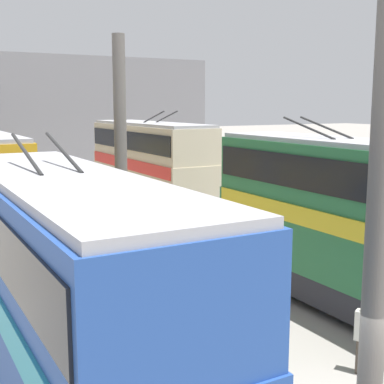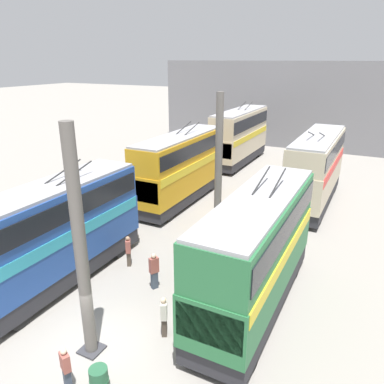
{
  "view_description": "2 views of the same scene",
  "coord_description": "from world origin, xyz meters",
  "px_view_note": "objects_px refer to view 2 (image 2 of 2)",
  "views": [
    {
      "loc": [
        -6.38,
        6.94,
        6.05
      ],
      "look_at": [
        8.6,
        -1.41,
        3.22
      ],
      "focal_mm": 50.0,
      "sensor_mm": 36.0,
      "label": 1
    },
    {
      "loc": [
        -8.43,
        -8.3,
        10.13
      ],
      "look_at": [
        10.42,
        1.36,
        2.56
      ],
      "focal_mm": 35.0,
      "sensor_mm": 36.0,
      "label": 2
    }
  ],
  "objects_px": {
    "bus_right_mid": "(180,165)",
    "person_by_right_row": "(128,250)",
    "person_by_left_row": "(164,315)",
    "bus_left_near": "(257,247)",
    "person_aisle_midway": "(154,270)",
    "oil_drum": "(99,380)",
    "bus_right_near": "(56,228)",
    "bus_right_far": "(240,134)",
    "person_aisle_foreground": "(66,367)",
    "bus_left_far": "(316,166)"
  },
  "relations": [
    {
      "from": "bus_right_mid",
      "to": "person_by_right_row",
      "type": "height_order",
      "value": "bus_right_mid"
    },
    {
      "from": "bus_right_mid",
      "to": "person_by_left_row",
      "type": "relative_size",
      "value": 5.75
    },
    {
      "from": "bus_left_near",
      "to": "person_aisle_midway",
      "type": "bearing_deg",
      "value": 100.43
    },
    {
      "from": "person_by_left_row",
      "to": "oil_drum",
      "type": "bearing_deg",
      "value": 52.2
    },
    {
      "from": "bus_left_near",
      "to": "bus_right_near",
      "type": "bearing_deg",
      "value": 104.45
    },
    {
      "from": "person_by_left_row",
      "to": "person_by_right_row",
      "type": "relative_size",
      "value": 1.03
    },
    {
      "from": "bus_left_near",
      "to": "bus_right_far",
      "type": "height_order",
      "value": "bus_right_far"
    },
    {
      "from": "bus_right_near",
      "to": "bus_right_mid",
      "type": "relative_size",
      "value": 0.96
    },
    {
      "from": "bus_left_near",
      "to": "person_by_right_row",
      "type": "distance_m",
      "value": 7.11
    },
    {
      "from": "bus_left_near",
      "to": "bus_right_far",
      "type": "relative_size",
      "value": 0.94
    },
    {
      "from": "person_by_left_row",
      "to": "person_by_right_row",
      "type": "bearing_deg",
      "value": -68.27
    },
    {
      "from": "person_by_right_row",
      "to": "bus_left_near",
      "type": "bearing_deg",
      "value": 144.76
    },
    {
      "from": "bus_left_near",
      "to": "bus_right_near",
      "type": "distance_m",
      "value": 9.18
    },
    {
      "from": "bus_right_near",
      "to": "person_aisle_midway",
      "type": "height_order",
      "value": "bus_right_near"
    },
    {
      "from": "person_aisle_foreground",
      "to": "person_aisle_midway",
      "type": "distance_m",
      "value": 6.06
    },
    {
      "from": "bus_right_far",
      "to": "person_by_right_row",
      "type": "xyz_separation_m",
      "value": [
        -21.71,
        -2.07,
        -2.16
      ]
    },
    {
      "from": "bus_left_near",
      "to": "bus_right_far",
      "type": "xyz_separation_m",
      "value": [
        22.0,
        8.89,
        0.16
      ]
    },
    {
      "from": "person_aisle_foreground",
      "to": "oil_drum",
      "type": "distance_m",
      "value": 1.14
    },
    {
      "from": "person_by_right_row",
      "to": "oil_drum",
      "type": "relative_size",
      "value": 1.91
    },
    {
      "from": "bus_left_far",
      "to": "bus_right_mid",
      "type": "height_order",
      "value": "bus_left_far"
    },
    {
      "from": "bus_right_far",
      "to": "person_aisle_midway",
      "type": "relative_size",
      "value": 5.61
    },
    {
      "from": "bus_right_near",
      "to": "person_aisle_foreground",
      "type": "xyz_separation_m",
      "value": [
        -4.58,
        -4.86,
        -1.96
      ]
    },
    {
      "from": "person_aisle_foreground",
      "to": "person_by_left_row",
      "type": "distance_m",
      "value": 3.85
    },
    {
      "from": "bus_left_near",
      "to": "oil_drum",
      "type": "xyz_separation_m",
      "value": [
        -6.5,
        3.02,
        -2.44
      ]
    },
    {
      "from": "bus_right_mid",
      "to": "oil_drum",
      "type": "xyz_separation_m",
      "value": [
        -16.1,
        -5.87,
        -2.43
      ]
    },
    {
      "from": "bus_right_far",
      "to": "person_by_left_row",
      "type": "xyz_separation_m",
      "value": [
        -25.34,
        -6.4,
        -2.13
      ]
    },
    {
      "from": "person_by_left_row",
      "to": "person_aisle_midway",
      "type": "height_order",
      "value": "person_aisle_midway"
    },
    {
      "from": "bus_right_far",
      "to": "person_by_left_row",
      "type": "bearing_deg",
      "value": -165.82
    },
    {
      "from": "bus_right_mid",
      "to": "person_by_left_row",
      "type": "height_order",
      "value": "bus_right_mid"
    },
    {
      "from": "bus_right_far",
      "to": "person_aisle_foreground",
      "type": "bearing_deg",
      "value": -170.44
    },
    {
      "from": "bus_left_far",
      "to": "person_by_right_row",
      "type": "xyz_separation_m",
      "value": [
        -13.26,
        6.81,
        -2.06
      ]
    },
    {
      "from": "bus_left_far",
      "to": "bus_right_near",
      "type": "bearing_deg",
      "value": 150.71
    },
    {
      "from": "oil_drum",
      "to": "bus_left_far",
      "type": "bearing_deg",
      "value": -8.55
    },
    {
      "from": "bus_left_near",
      "to": "person_aisle_foreground",
      "type": "bearing_deg",
      "value": 149.6
    },
    {
      "from": "person_aisle_foreground",
      "to": "person_by_left_row",
      "type": "xyz_separation_m",
      "value": [
        3.53,
        -1.54,
        0.1
      ]
    },
    {
      "from": "person_by_left_row",
      "to": "person_aisle_midway",
      "type": "relative_size",
      "value": 0.94
    },
    {
      "from": "bus_left_near",
      "to": "bus_right_mid",
      "type": "relative_size",
      "value": 0.97
    },
    {
      "from": "person_by_right_row",
      "to": "oil_drum",
      "type": "xyz_separation_m",
      "value": [
        -6.79,
        -3.8,
        -0.44
      ]
    },
    {
      "from": "bus_right_near",
      "to": "bus_right_mid",
      "type": "bearing_deg",
      "value": -0.0
    },
    {
      "from": "bus_left_near",
      "to": "person_aisle_midway",
      "type": "relative_size",
      "value": 5.25
    },
    {
      "from": "person_by_right_row",
      "to": "oil_drum",
      "type": "bearing_deg",
      "value": 86.4
    },
    {
      "from": "person_aisle_midway",
      "to": "bus_right_mid",
      "type": "bearing_deg",
      "value": -38.37
    },
    {
      "from": "bus_left_far",
      "to": "person_aisle_foreground",
      "type": "xyz_separation_m",
      "value": [
        -20.42,
        4.03,
        -2.13
      ]
    },
    {
      "from": "bus_right_near",
      "to": "person_aisle_midway",
      "type": "bearing_deg",
      "value": -71.51
    },
    {
      "from": "bus_right_near",
      "to": "oil_drum",
      "type": "relative_size",
      "value": 10.85
    },
    {
      "from": "bus_left_near",
      "to": "bus_right_far",
      "type": "bearing_deg",
      "value": 22.0
    },
    {
      "from": "person_by_left_row",
      "to": "person_by_right_row",
      "type": "distance_m",
      "value": 5.65
    },
    {
      "from": "person_aisle_midway",
      "to": "oil_drum",
      "type": "relative_size",
      "value": 2.1
    },
    {
      "from": "oil_drum",
      "to": "bus_left_near",
      "type": "bearing_deg",
      "value": -24.89
    },
    {
      "from": "bus_right_far",
      "to": "bus_right_near",
      "type": "bearing_deg",
      "value": 180.0
    }
  ]
}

